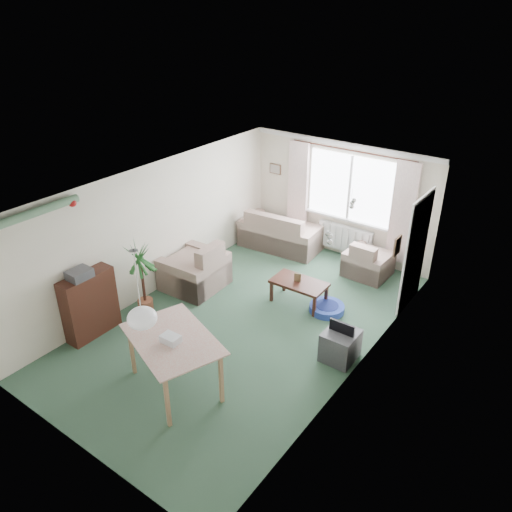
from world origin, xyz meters
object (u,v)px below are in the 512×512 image
Objects in this scene: dining_table at (175,364)px; houseplant at (142,279)px; pet_bed at (327,308)px; armchair_left at (194,264)px; coffee_table at (299,292)px; sofa at (281,229)px; armchair_corner at (369,258)px; tv_cube at (340,345)px; bookshelf at (90,305)px.

houseplant is at bearing 148.92° from dining_table.
armchair_left is at bearing -163.71° from pet_bed.
pet_bed is at bearing 6.48° from coffee_table.
armchair_corner is at bearing 174.31° from sofa.
dining_table is (1.23, -4.54, -0.02)m from sofa.
dining_table reaches higher than pet_bed.
armchair_left is at bearing 174.53° from tv_cube.
dining_table is at bearing -31.08° from houseplant.
sofa is 2.26m from coffee_table.
armchair_left is 2.10m from bookshelf.
armchair_left is 0.79× the size of houseplant.
sofa is 1.30× the size of dining_table.
coffee_table is (1.89, 0.65, -0.25)m from armchair_left.
houseplant reaches higher than sofa.
armchair_corner is at bearing 130.87° from armchair_left.
dining_table is at bearing 81.33° from armchair_corner.
sofa is at bearing 167.81° from armchair_left.
tv_cube is (2.80, -2.64, -0.19)m from sofa.
houseplant reaches higher than dining_table.
dining_table is 2.15× the size of pet_bed.
armchair_corner is at bearing 53.57° from houseplant.
bookshelf is 1.98m from dining_table.
bookshelf is at bearing -129.38° from coffee_table.
armchair_left is 2.00× the size of tv_cube.
dining_table reaches higher than tv_cube.
sofa is 1.63× the size of armchair_left.
pet_bed is (0.54, 0.06, -0.16)m from coffee_table.
bookshelf reaches higher than sofa.
sofa is 2.63m from pet_bed.
sofa is 2.05m from armchair_corner.
houseplant is (-0.51, -3.49, 0.23)m from sofa.
armchair_corner is 2.72m from tv_cube.
coffee_table is 2.72m from houseplant.
tv_cube is (3.31, 0.85, -0.42)m from houseplant.
bookshelf reaches higher than pet_bed.
armchair_left is at bearing 126.58° from dining_table.
sofa is 2.80× the size of pet_bed.
pet_bed is at bearing 127.19° from tv_cube.
bookshelf is (-0.34, -2.07, 0.08)m from armchair_left.
pet_bed is (0.80, 2.91, -0.35)m from dining_table.
sofa reaches higher than tv_cube.
houseplant is (-0.11, -1.15, 0.19)m from armchair_left.
houseplant reaches higher than armchair_left.
dining_table is at bearing 100.20° from sofa.
coffee_table is at bearing 50.03° from bookshelf.
tv_cube is at bearing -35.85° from coffee_table.
coffee_table is at bearing 126.35° from sofa.
bookshelf is at bearing 59.12° from armchair_corner.
armchair_corner is 0.75× the size of bookshelf.
sofa is 1.57× the size of bookshelf.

